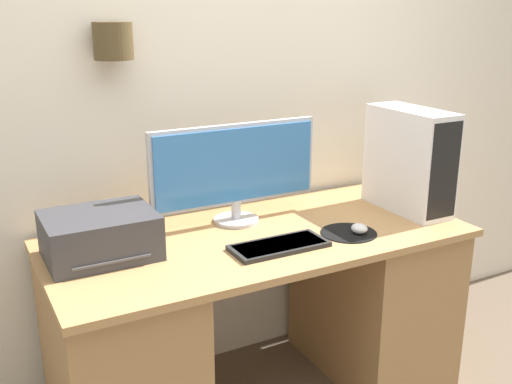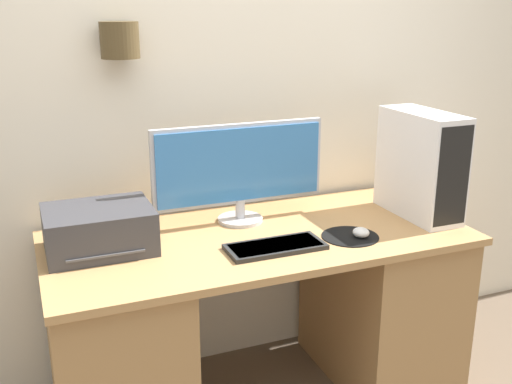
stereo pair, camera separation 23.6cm
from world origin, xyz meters
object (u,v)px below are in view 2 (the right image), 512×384
(keyboard, at_px, (276,246))
(computer_tower, at_px, (421,164))
(monitor, at_px, (240,168))
(mouse, at_px, (361,232))
(printer, at_px, (99,229))

(keyboard, distance_m, computer_tower, 0.78)
(monitor, xyz_separation_m, mouse, (0.38, -0.37, -0.21))
(mouse, relative_size, printer, 0.18)
(mouse, bearing_deg, monitor, 135.79)
(monitor, distance_m, keyboard, 0.41)
(computer_tower, bearing_deg, printer, 175.08)
(keyboard, xyz_separation_m, mouse, (0.36, -0.02, 0.01))
(monitor, bearing_deg, mouse, -44.21)
(mouse, distance_m, computer_tower, 0.46)
(monitor, xyz_separation_m, keyboard, (0.02, -0.34, -0.23))
(mouse, xyz_separation_m, printer, (-0.98, 0.27, 0.06))
(keyboard, height_order, mouse, mouse)
(monitor, height_order, computer_tower, computer_tower)
(computer_tower, bearing_deg, monitor, 163.96)
(monitor, xyz_separation_m, computer_tower, (0.76, -0.22, -0.01))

